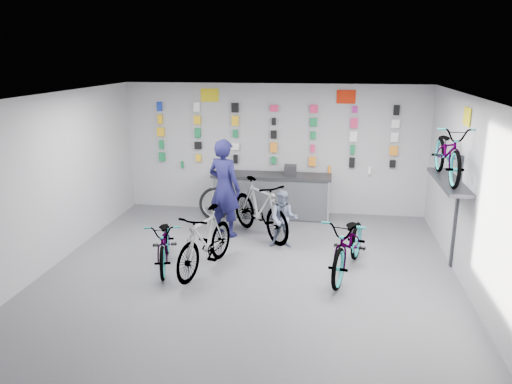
% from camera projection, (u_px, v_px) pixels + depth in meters
% --- Properties ---
extents(floor, '(8.00, 8.00, 0.00)m').
position_uv_depth(floor, '(246.00, 283.00, 8.20)').
color(floor, '#505055').
rests_on(floor, ground).
extents(ceiling, '(8.00, 8.00, 0.00)m').
position_uv_depth(ceiling, '(245.00, 98.00, 7.39)').
color(ceiling, white).
rests_on(ceiling, wall_back).
extents(wall_back, '(7.00, 0.00, 7.00)m').
position_uv_depth(wall_back, '(274.00, 149.00, 11.61)').
color(wall_back, '#AAAAAC').
rests_on(wall_back, floor).
extents(wall_front, '(7.00, 0.00, 7.00)m').
position_uv_depth(wall_front, '(162.00, 331.00, 3.98)').
color(wall_front, '#AAAAAC').
rests_on(wall_front, floor).
extents(wall_left, '(0.00, 8.00, 8.00)m').
position_uv_depth(wall_left, '(38.00, 187.00, 8.29)').
color(wall_left, '#AAAAAC').
rests_on(wall_left, floor).
extents(wall_right, '(0.00, 8.00, 8.00)m').
position_uv_depth(wall_right, '(481.00, 205.00, 7.30)').
color(wall_right, '#AAAAAC').
rests_on(wall_right, floor).
extents(counter, '(2.70, 0.66, 1.00)m').
position_uv_depth(counter, '(271.00, 196.00, 11.44)').
color(counter, black).
rests_on(counter, floor).
extents(merch_wall, '(5.57, 0.08, 1.56)m').
position_uv_depth(merch_wall, '(276.00, 136.00, 11.45)').
color(merch_wall, '#167A3F').
rests_on(merch_wall, wall_back).
extents(wall_bracket, '(0.39, 1.90, 2.00)m').
position_uv_depth(wall_bracket, '(450.00, 186.00, 8.48)').
color(wall_bracket, '#333338').
rests_on(wall_bracket, wall_right).
extents(sign_left, '(0.42, 0.02, 0.30)m').
position_uv_depth(sign_left, '(210.00, 95.00, 11.47)').
color(sign_left, yellow).
rests_on(sign_left, wall_back).
extents(sign_right, '(0.42, 0.02, 0.30)m').
position_uv_depth(sign_right, '(346.00, 97.00, 11.04)').
color(sign_right, red).
rests_on(sign_right, wall_back).
extents(sign_side, '(0.02, 0.40, 0.30)m').
position_uv_depth(sign_side, '(467.00, 117.00, 8.14)').
color(sign_side, yellow).
rests_on(sign_side, wall_right).
extents(bike_left, '(1.02, 1.81, 0.90)m').
position_uv_depth(bike_left, '(165.00, 242.00, 8.75)').
color(bike_left, gray).
rests_on(bike_left, floor).
extents(bike_center, '(1.00, 1.91, 1.11)m').
position_uv_depth(bike_center, '(205.00, 240.00, 8.55)').
color(bike_center, gray).
rests_on(bike_center, floor).
extents(bike_right, '(1.19, 2.15, 1.07)m').
position_uv_depth(bike_right, '(349.00, 244.00, 8.44)').
color(bike_right, gray).
rests_on(bike_right, floor).
extents(bike_service, '(1.74, 1.89, 1.21)m').
position_uv_depth(bike_service, '(260.00, 208.00, 10.15)').
color(bike_service, gray).
rests_on(bike_service, floor).
extents(bike_wall, '(0.63, 1.80, 0.95)m').
position_uv_depth(bike_wall, '(449.00, 152.00, 8.33)').
color(bike_wall, gray).
rests_on(bike_wall, wall_bracket).
extents(clerk, '(0.87, 0.74, 2.02)m').
position_uv_depth(clerk, '(224.00, 188.00, 10.14)').
color(clerk, '#161543').
rests_on(clerk, floor).
extents(customer, '(0.56, 0.44, 1.13)m').
position_uv_depth(customer, '(284.00, 219.00, 9.60)').
color(customer, slate).
rests_on(customer, floor).
extents(spare_wheel, '(0.76, 0.31, 0.74)m').
position_uv_depth(spare_wheel, '(215.00, 204.00, 11.30)').
color(spare_wheel, black).
rests_on(spare_wheel, floor).
extents(register, '(0.30, 0.32, 0.22)m').
position_uv_depth(register, '(290.00, 170.00, 11.22)').
color(register, black).
rests_on(register, counter).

